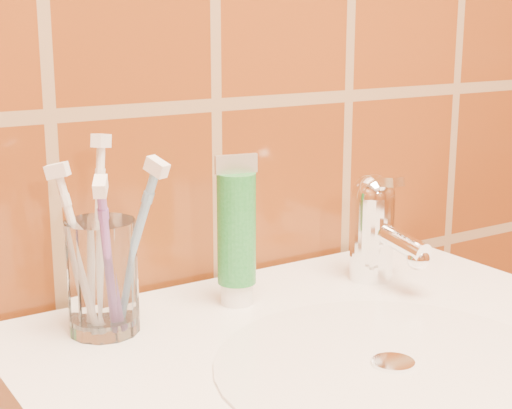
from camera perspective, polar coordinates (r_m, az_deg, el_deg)
glass_tumbler at (r=0.73m, az=-11.12°, el=-5.19°), size 0.08×0.08×0.11m
toothpaste_tube at (r=0.78m, az=-1.42°, el=-2.25°), size 0.04×0.04×0.15m
faucet at (r=0.87m, az=8.65°, el=-1.43°), size 0.05×0.11×0.12m
toothbrush_0 at (r=0.72m, az=-12.70°, el=-3.34°), size 0.09×0.09×0.17m
toothbrush_1 at (r=0.70m, az=-10.74°, el=-3.97°), size 0.10×0.13×0.18m
toothbrush_2 at (r=0.74m, az=-11.38°, el=-2.07°), size 0.08×0.08×0.19m
toothbrush_3 at (r=0.71m, az=-8.94°, el=-3.18°), size 0.10×0.15×0.19m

